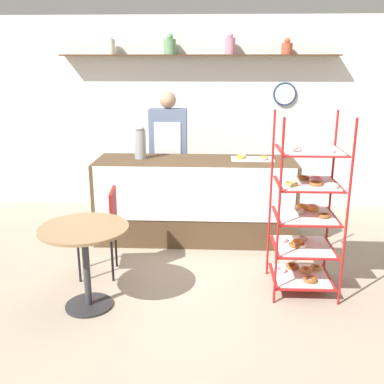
# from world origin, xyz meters

# --- Properties ---
(ground_plane) EXTENTS (14.00, 14.00, 0.00)m
(ground_plane) POSITION_xyz_m (0.00, 0.00, 0.00)
(ground_plane) COLOR gray
(back_wall) EXTENTS (10.00, 0.30, 2.70)m
(back_wall) POSITION_xyz_m (0.00, 2.63, 1.37)
(back_wall) COLOR white
(back_wall) RESTS_ON ground_plane
(display_counter) EXTENTS (2.35, 0.75, 0.98)m
(display_counter) POSITION_xyz_m (0.00, 1.27, 0.49)
(display_counter) COLOR #4C3823
(display_counter) RESTS_ON ground_plane
(pastry_rack) EXTENTS (0.60, 0.59, 1.67)m
(pastry_rack) POSITION_xyz_m (1.06, 0.04, 0.74)
(pastry_rack) COLOR #A51919
(pastry_rack) RESTS_ON ground_plane
(person_worker) EXTENTS (0.48, 0.23, 1.73)m
(person_worker) POSITION_xyz_m (-0.38, 1.87, 0.94)
(person_worker) COLOR #282833
(person_worker) RESTS_ON ground_plane
(cafe_table) EXTENTS (0.76, 0.76, 0.75)m
(cafe_table) POSITION_xyz_m (-0.88, -0.38, 0.57)
(cafe_table) COLOR #262628
(cafe_table) RESTS_ON ground_plane
(cafe_chair) EXTENTS (0.42, 0.42, 0.89)m
(cafe_chair) POSITION_xyz_m (-0.86, 0.26, 0.55)
(cafe_chair) COLOR black
(cafe_chair) RESTS_ON ground_plane
(coffee_carafe) EXTENTS (0.13, 0.13, 0.39)m
(coffee_carafe) POSITION_xyz_m (-0.66, 1.34, 1.17)
(coffee_carafe) COLOR gray
(coffee_carafe) RESTS_ON display_counter
(donut_tray_counter) EXTENTS (0.50, 0.27, 0.05)m
(donut_tray_counter) POSITION_xyz_m (0.67, 1.33, 0.99)
(donut_tray_counter) COLOR silver
(donut_tray_counter) RESTS_ON display_counter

